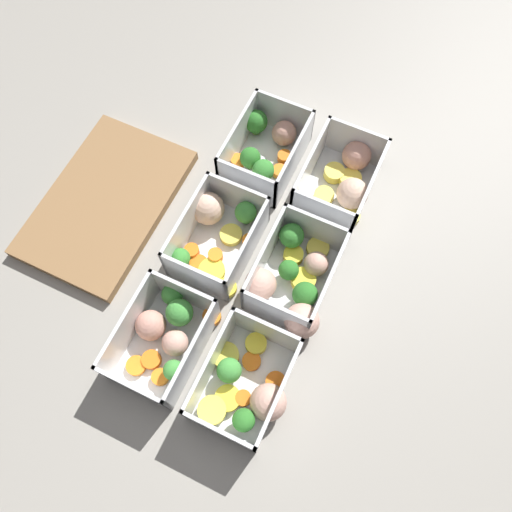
# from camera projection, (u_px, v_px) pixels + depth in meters

# --- Properties ---
(ground_plane) EXTENTS (4.00, 4.00, 0.00)m
(ground_plane) POSITION_uv_depth(u_px,v_px,m) (256.00, 263.00, 0.76)
(ground_plane) COLOR gray
(container_near_left) EXTENTS (0.15, 0.13, 0.08)m
(container_near_left) POSITION_uv_depth(u_px,v_px,m) (246.00, 387.00, 0.66)
(container_near_left) COLOR white
(container_near_left) RESTS_ON ground_plane
(container_near_center) EXTENTS (0.18, 0.14, 0.08)m
(container_near_center) POSITION_uv_depth(u_px,v_px,m) (294.00, 280.00, 0.72)
(container_near_center) COLOR white
(container_near_center) RESTS_ON ground_plane
(container_near_right) EXTENTS (0.16, 0.12, 0.08)m
(container_near_right) POSITION_uv_depth(u_px,v_px,m) (344.00, 179.00, 0.79)
(container_near_right) COLOR white
(container_near_right) RESTS_ON ground_plane
(container_far_left) EXTENTS (0.16, 0.12, 0.08)m
(container_far_left) POSITION_uv_depth(u_px,v_px,m) (165.00, 334.00, 0.69)
(container_far_left) COLOR white
(container_far_left) RESTS_ON ground_plane
(container_far_center) EXTENTS (0.15, 0.13, 0.08)m
(container_far_center) POSITION_uv_depth(u_px,v_px,m) (216.00, 232.00, 0.75)
(container_far_center) COLOR white
(container_far_center) RESTS_ON ground_plane
(container_far_right) EXTENTS (0.15, 0.11, 0.08)m
(container_far_right) POSITION_uv_depth(u_px,v_px,m) (265.00, 149.00, 0.81)
(container_far_right) COLOR white
(container_far_right) RESTS_ON ground_plane
(cutting_board) EXTENTS (0.28, 0.18, 0.02)m
(cutting_board) POSITION_uv_depth(u_px,v_px,m) (106.00, 203.00, 0.79)
(cutting_board) COLOR olive
(cutting_board) RESTS_ON ground_plane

